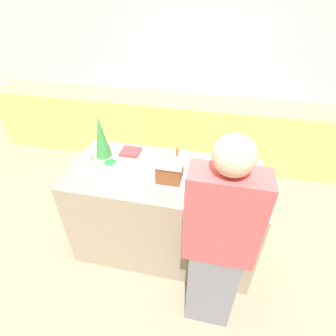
{
  "coord_description": "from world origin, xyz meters",
  "views": [
    {
      "loc": [
        0.4,
        -1.71,
        2.31
      ],
      "look_at": [
        0.03,
        0.0,
        1.0
      ],
      "focal_mm": 28.0,
      "sensor_mm": 36.0,
      "label": 1
    }
  ],
  "objects_px": {
    "candy_bowl_center_rear": "(226,161)",
    "person": "(218,246)",
    "decorative_tree": "(101,137)",
    "candy_bowl_far_left": "(159,155)",
    "candy_bowl_behind_tray": "(220,172)",
    "cookbook": "(131,152)",
    "mug": "(239,179)",
    "gingerbread_house": "(169,168)",
    "baking_tray": "(169,180)",
    "candy_bowl_front_corner": "(84,158)",
    "candy_bowl_far_right": "(110,164)"
  },
  "relations": [
    {
      "from": "candy_bowl_center_rear",
      "to": "person",
      "type": "bearing_deg",
      "value": -90.68
    },
    {
      "from": "cookbook",
      "to": "person",
      "type": "relative_size",
      "value": 0.1
    },
    {
      "from": "candy_bowl_far_right",
      "to": "cookbook",
      "type": "relative_size",
      "value": 0.73
    },
    {
      "from": "candy_bowl_behind_tray",
      "to": "candy_bowl_front_corner",
      "type": "height_order",
      "value": "candy_bowl_front_corner"
    },
    {
      "from": "candy_bowl_front_corner",
      "to": "candy_bowl_far_left",
      "type": "bearing_deg",
      "value": 16.87
    },
    {
      "from": "gingerbread_house",
      "to": "decorative_tree",
      "type": "relative_size",
      "value": 0.73
    },
    {
      "from": "candy_bowl_behind_tray",
      "to": "person",
      "type": "bearing_deg",
      "value": -87.05
    },
    {
      "from": "gingerbread_house",
      "to": "decorative_tree",
      "type": "distance_m",
      "value": 0.71
    },
    {
      "from": "candy_bowl_front_corner",
      "to": "candy_bowl_far_right",
      "type": "xyz_separation_m",
      "value": [
        0.26,
        -0.03,
        -0.0
      ]
    },
    {
      "from": "mug",
      "to": "candy_bowl_behind_tray",
      "type": "bearing_deg",
      "value": 151.02
    },
    {
      "from": "candy_bowl_behind_tray",
      "to": "mug",
      "type": "bearing_deg",
      "value": -28.98
    },
    {
      "from": "baking_tray",
      "to": "candy_bowl_front_corner",
      "type": "relative_size",
      "value": 3.29
    },
    {
      "from": "candy_bowl_center_rear",
      "to": "candy_bowl_far_right",
      "type": "bearing_deg",
      "value": -164.85
    },
    {
      "from": "candy_bowl_behind_tray",
      "to": "cookbook",
      "type": "distance_m",
      "value": 0.86
    },
    {
      "from": "candy_bowl_far_left",
      "to": "candy_bowl_center_rear",
      "type": "distance_m",
      "value": 0.61
    },
    {
      "from": "candy_bowl_center_rear",
      "to": "mug",
      "type": "xyz_separation_m",
      "value": [
        0.1,
        -0.27,
        0.02
      ]
    },
    {
      "from": "candy_bowl_far_right",
      "to": "cookbook",
      "type": "distance_m",
      "value": 0.27
    },
    {
      "from": "candy_bowl_far_right",
      "to": "candy_bowl_far_left",
      "type": "xyz_separation_m",
      "value": [
        0.38,
        0.23,
        -0.0
      ]
    },
    {
      "from": "mug",
      "to": "decorative_tree",
      "type": "bearing_deg",
      "value": 173.13
    },
    {
      "from": "candy_bowl_far_right",
      "to": "person",
      "type": "relative_size",
      "value": 0.08
    },
    {
      "from": "decorative_tree",
      "to": "candy_bowl_far_left",
      "type": "xyz_separation_m",
      "value": [
        0.51,
        0.08,
        -0.18
      ]
    },
    {
      "from": "gingerbread_house",
      "to": "candy_bowl_center_rear",
      "type": "distance_m",
      "value": 0.57
    },
    {
      "from": "baking_tray",
      "to": "cookbook",
      "type": "height_order",
      "value": "cookbook"
    },
    {
      "from": "baking_tray",
      "to": "decorative_tree",
      "type": "height_order",
      "value": "decorative_tree"
    },
    {
      "from": "decorative_tree",
      "to": "cookbook",
      "type": "height_order",
      "value": "decorative_tree"
    },
    {
      "from": "candy_bowl_behind_tray",
      "to": "candy_bowl_center_rear",
      "type": "xyz_separation_m",
      "value": [
        0.05,
        0.18,
        -0.0
      ]
    },
    {
      "from": "candy_bowl_far_left",
      "to": "person",
      "type": "distance_m",
      "value": 1.02
    },
    {
      "from": "baking_tray",
      "to": "mug",
      "type": "bearing_deg",
      "value": 8.29
    },
    {
      "from": "gingerbread_house",
      "to": "candy_bowl_behind_tray",
      "type": "xyz_separation_m",
      "value": [
        0.4,
        0.16,
        -0.1
      ]
    },
    {
      "from": "candy_bowl_behind_tray",
      "to": "person",
      "type": "xyz_separation_m",
      "value": [
        0.03,
        -0.68,
        -0.09
      ]
    },
    {
      "from": "candy_bowl_far_left",
      "to": "candy_bowl_center_rear",
      "type": "bearing_deg",
      "value": 3.73
    },
    {
      "from": "gingerbread_house",
      "to": "mug",
      "type": "xyz_separation_m",
      "value": [
        0.55,
        0.08,
        -0.08
      ]
    },
    {
      "from": "candy_bowl_far_left",
      "to": "candy_bowl_center_rear",
      "type": "xyz_separation_m",
      "value": [
        0.61,
        0.04,
        0.0
      ]
    },
    {
      "from": "gingerbread_house",
      "to": "candy_bowl_far_left",
      "type": "bearing_deg",
      "value": 118.17
    },
    {
      "from": "cookbook",
      "to": "mug",
      "type": "distance_m",
      "value": 1.03
    },
    {
      "from": "candy_bowl_front_corner",
      "to": "cookbook",
      "type": "xyz_separation_m",
      "value": [
        0.36,
        0.22,
        -0.02
      ]
    },
    {
      "from": "decorative_tree",
      "to": "candy_bowl_far_right",
      "type": "xyz_separation_m",
      "value": [
        0.13,
        -0.15,
        -0.17
      ]
    },
    {
      "from": "baking_tray",
      "to": "candy_bowl_front_corner",
      "type": "height_order",
      "value": "candy_bowl_front_corner"
    },
    {
      "from": "candy_bowl_center_rear",
      "to": "person",
      "type": "relative_size",
      "value": 0.07
    },
    {
      "from": "gingerbread_house",
      "to": "candy_bowl_far_left",
      "type": "xyz_separation_m",
      "value": [
        -0.16,
        0.31,
        -0.1
      ]
    },
    {
      "from": "candy_bowl_far_left",
      "to": "mug",
      "type": "relative_size",
      "value": 1.36
    },
    {
      "from": "baking_tray",
      "to": "candy_bowl_front_corner",
      "type": "xyz_separation_m",
      "value": [
        -0.81,
        0.11,
        0.02
      ]
    },
    {
      "from": "candy_bowl_front_corner",
      "to": "candy_bowl_center_rear",
      "type": "height_order",
      "value": "candy_bowl_front_corner"
    },
    {
      "from": "baking_tray",
      "to": "decorative_tree",
      "type": "xyz_separation_m",
      "value": [
        -0.67,
        0.23,
        0.19
      ]
    },
    {
      "from": "baking_tray",
      "to": "candy_bowl_far_left",
      "type": "relative_size",
      "value": 3.23
    },
    {
      "from": "baking_tray",
      "to": "candy_bowl_behind_tray",
      "type": "bearing_deg",
      "value": 22.16
    },
    {
      "from": "decorative_tree",
      "to": "candy_bowl_front_corner",
      "type": "height_order",
      "value": "decorative_tree"
    },
    {
      "from": "decorative_tree",
      "to": "candy_bowl_far_right",
      "type": "relative_size",
      "value": 3.07
    },
    {
      "from": "cookbook",
      "to": "candy_bowl_front_corner",
      "type": "bearing_deg",
      "value": -149.01
    },
    {
      "from": "baking_tray",
      "to": "candy_bowl_front_corner",
      "type": "distance_m",
      "value": 0.82
    }
  ]
}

